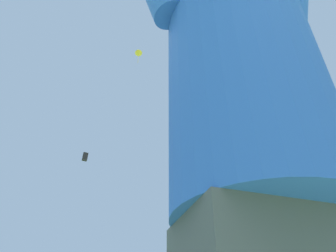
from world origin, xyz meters
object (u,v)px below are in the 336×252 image
Objects in this scene: distant_kite_teal_overhead_distant at (321,160)px; distant_kite_black_mid_left at (85,157)px; distant_kite_red_mid_right at (260,13)px; kite_flyer_person at (257,161)px; distant_kite_yellow_high_right at (139,54)px.

distant_kite_teal_overhead_distant is 18.49m from distant_kite_black_mid_left.
distant_kite_black_mid_left is at bearing 140.65° from distant_kite_red_mid_right.
kite_flyer_person is 3.06× the size of distant_kite_red_mid_right.
distant_kite_teal_overhead_distant is 0.68× the size of distant_kite_yellow_high_right.
distant_kite_black_mid_left is (-16.93, 6.61, 3.37)m from distant_kite_teal_overhead_distant.
distant_kite_red_mid_right is 10.66m from distant_kite_yellow_high_right.
distant_kite_red_mid_right is at bearing 60.27° from kite_flyer_person.
distant_kite_teal_overhead_distant is 1.47× the size of distant_kite_black_mid_left.
distant_kite_yellow_high_right is at bearing 94.63° from kite_flyer_person.
distant_kite_teal_overhead_distant reaches higher than kite_flyer_person.
kite_flyer_person is at bearing -76.39° from distant_kite_black_mid_left.
distant_kite_red_mid_right is 18.19m from distant_kite_black_mid_left.
distant_kite_red_mid_right is (7.43, 13.00, 19.74)m from kite_flyer_person.
distant_kite_yellow_high_right is 10.11m from distant_kite_black_mid_left.
distant_kite_red_mid_right reaches higher than distant_kite_teal_overhead_distant.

